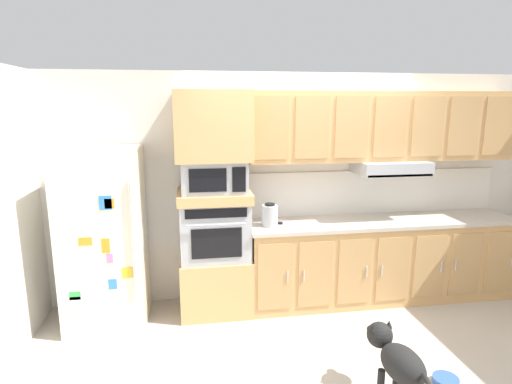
{
  "coord_description": "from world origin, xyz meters",
  "views": [
    {
      "loc": [
        -1.21,
        -3.44,
        2.17
      ],
      "look_at": [
        -0.58,
        0.52,
        1.32
      ],
      "focal_mm": 29.41,
      "sensor_mm": 36.0,
      "label": 1
    }
  ],
  "objects_px": {
    "refrigerator": "(104,238)",
    "built_in_oven": "(215,229)",
    "screwdriver": "(278,223)",
    "dog_food_bowl": "(446,381)",
    "dog": "(397,359)",
    "microwave": "(214,175)",
    "electric_kettle": "(270,215)"
  },
  "relations": [
    {
      "from": "refrigerator",
      "to": "built_in_oven",
      "type": "height_order",
      "value": "refrigerator"
    },
    {
      "from": "screwdriver",
      "to": "dog_food_bowl",
      "type": "bearing_deg",
      "value": -56.15
    },
    {
      "from": "dog",
      "to": "dog_food_bowl",
      "type": "height_order",
      "value": "dog"
    },
    {
      "from": "built_in_oven",
      "to": "microwave",
      "type": "distance_m",
      "value": 0.56
    },
    {
      "from": "refrigerator",
      "to": "dog_food_bowl",
      "type": "relative_size",
      "value": 8.8
    },
    {
      "from": "electric_kettle",
      "to": "dog_food_bowl",
      "type": "relative_size",
      "value": 1.2
    },
    {
      "from": "screwdriver",
      "to": "electric_kettle",
      "type": "distance_m",
      "value": 0.15
    },
    {
      "from": "refrigerator",
      "to": "microwave",
      "type": "bearing_deg",
      "value": 3.56
    },
    {
      "from": "built_in_oven",
      "to": "microwave",
      "type": "relative_size",
      "value": 1.09
    },
    {
      "from": "refrigerator",
      "to": "built_in_oven",
      "type": "distance_m",
      "value": 1.09
    },
    {
      "from": "screwdriver",
      "to": "dog_food_bowl",
      "type": "height_order",
      "value": "screwdriver"
    },
    {
      "from": "electric_kettle",
      "to": "refrigerator",
      "type": "bearing_deg",
      "value": -179.29
    },
    {
      "from": "microwave",
      "to": "electric_kettle",
      "type": "height_order",
      "value": "microwave"
    },
    {
      "from": "screwdriver",
      "to": "refrigerator",
      "type": "bearing_deg",
      "value": -177.57
    },
    {
      "from": "microwave",
      "to": "dog_food_bowl",
      "type": "relative_size",
      "value": 3.22
    },
    {
      "from": "dog",
      "to": "dog_food_bowl",
      "type": "bearing_deg",
      "value": -83.88
    },
    {
      "from": "electric_kettle",
      "to": "dog",
      "type": "xyz_separation_m",
      "value": [
        0.63,
        -1.62,
        -0.67
      ]
    },
    {
      "from": "built_in_oven",
      "to": "dog",
      "type": "xyz_separation_m",
      "value": [
        1.2,
        -1.67,
        -0.54
      ]
    },
    {
      "from": "dog_food_bowl",
      "to": "electric_kettle",
      "type": "bearing_deg",
      "value": 127.34
    },
    {
      "from": "built_in_oven",
      "to": "electric_kettle",
      "type": "xyz_separation_m",
      "value": [
        0.57,
        -0.05,
        0.13
      ]
    },
    {
      "from": "screwdriver",
      "to": "dog_food_bowl",
      "type": "xyz_separation_m",
      "value": [
        1.03,
        -1.54,
        -0.9
      ]
    },
    {
      "from": "built_in_oven",
      "to": "dog",
      "type": "relative_size",
      "value": 0.9
    },
    {
      "from": "refrigerator",
      "to": "screwdriver",
      "type": "bearing_deg",
      "value": 2.43
    },
    {
      "from": "microwave",
      "to": "electric_kettle",
      "type": "xyz_separation_m",
      "value": [
        0.57,
        -0.05,
        -0.43
      ]
    },
    {
      "from": "refrigerator",
      "to": "dog",
      "type": "distance_m",
      "value": 2.84
    },
    {
      "from": "dog",
      "to": "dog_food_bowl",
      "type": "xyz_separation_m",
      "value": [
        0.5,
        0.13,
        -0.33
      ]
    },
    {
      "from": "microwave",
      "to": "dog_food_bowl",
      "type": "bearing_deg",
      "value": -41.99
    },
    {
      "from": "microwave",
      "to": "screwdriver",
      "type": "distance_m",
      "value": 0.85
    },
    {
      "from": "built_in_oven",
      "to": "dog_food_bowl",
      "type": "relative_size",
      "value": 3.5
    },
    {
      "from": "refrigerator",
      "to": "dog",
      "type": "bearing_deg",
      "value": -34.96
    },
    {
      "from": "screwdriver",
      "to": "dog",
      "type": "distance_m",
      "value": 1.85
    },
    {
      "from": "microwave",
      "to": "dog_food_bowl",
      "type": "height_order",
      "value": "microwave"
    }
  ]
}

